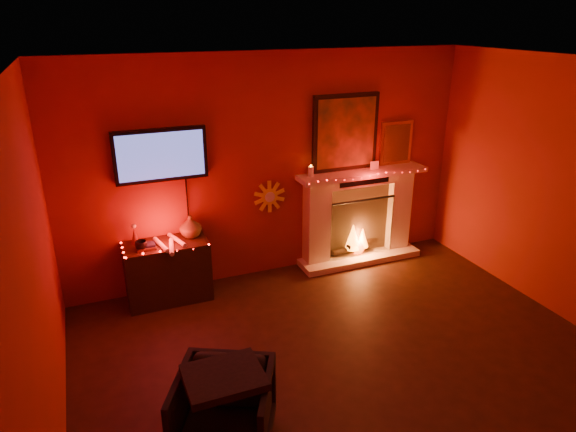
# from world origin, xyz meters

# --- Properties ---
(room) EXTENTS (5.00, 5.00, 5.00)m
(room) POSITION_xyz_m (0.00, 0.00, 1.35)
(room) COLOR black
(room) RESTS_ON ground
(floor) EXTENTS (5.00, 5.00, 0.00)m
(floor) POSITION_xyz_m (0.00, 0.00, 0.00)
(floor) COLOR black
(floor) RESTS_ON ground
(fireplace) EXTENTS (1.72, 0.40, 2.18)m
(fireplace) POSITION_xyz_m (1.14, 2.39, 0.72)
(fireplace) COLOR beige
(fireplace) RESTS_ON floor
(tv) EXTENTS (1.00, 0.07, 1.24)m
(tv) POSITION_xyz_m (-1.30, 2.45, 1.65)
(tv) COLOR black
(tv) RESTS_ON room
(sunburst_clock) EXTENTS (0.40, 0.03, 0.40)m
(sunburst_clock) POSITION_xyz_m (-0.05, 2.48, 1.00)
(sunburst_clock) COLOR yellow
(sunburst_clock) RESTS_ON room
(console_table) EXTENTS (0.92, 0.60, 0.96)m
(console_table) POSITION_xyz_m (-1.36, 2.26, 0.38)
(console_table) COLOR black
(console_table) RESTS_ON floor
(armchair) EXTENTS (0.94, 0.95, 0.65)m
(armchair) POSITION_xyz_m (-1.37, -0.09, 0.32)
(armchair) COLOR black
(armchair) RESTS_ON floor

